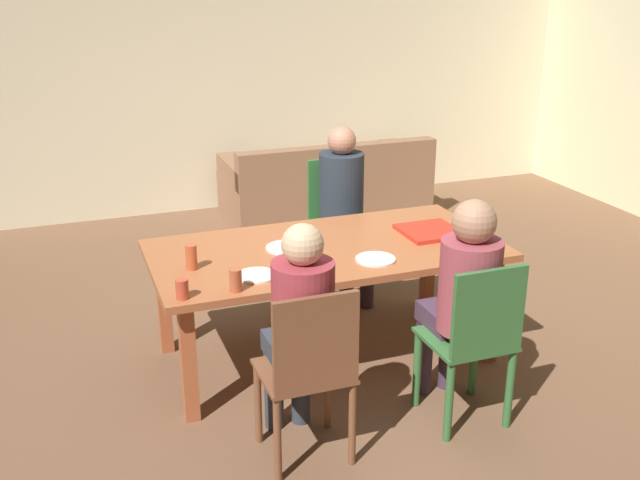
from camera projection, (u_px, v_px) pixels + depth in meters
name	position (u px, v px, depth m)	size (l,w,h in m)	color
ground_plane	(326.00, 355.00, 4.65)	(20.00, 20.00, 0.00)	brown
back_wall	(204.00, 74.00, 7.10)	(7.85, 0.12, 2.67)	beige
dining_table	(326.00, 259.00, 4.43)	(2.08, 1.04, 0.73)	#A65C35
chair_0	(474.00, 339.00, 3.78)	(0.42, 0.41, 0.93)	#346934
person_0	(463.00, 290.00, 3.82)	(0.32, 0.50, 1.23)	#442F42
chair_1	(310.00, 368.00, 3.46)	(0.43, 0.38, 0.94)	brown
person_1	(300.00, 321.00, 3.52)	(0.30, 0.47, 1.22)	#323742
chair_2	(336.00, 219.00, 5.46)	(0.40, 0.39, 0.99)	#2F6E33
person_2	(344.00, 200.00, 5.26)	(0.32, 0.52, 1.26)	#423046
pizza_box_0	(430.00, 231.00, 4.62)	(0.35, 0.35, 0.03)	red
plate_0	(376.00, 259.00, 4.20)	(0.23, 0.23, 0.01)	white
plate_1	(257.00, 275.00, 3.98)	(0.22, 0.22, 0.01)	white
plate_2	(286.00, 248.00, 4.37)	(0.24, 0.24, 0.01)	white
drinking_glass_0	(290.00, 249.00, 4.16)	(0.08, 0.08, 0.15)	#B24E33
drinking_glass_1	(236.00, 280.00, 3.78)	(0.07, 0.07, 0.12)	#B15334
drinking_glass_2	(182.00, 289.00, 3.70)	(0.07, 0.07, 0.10)	#BE472D
drinking_glass_3	(191.00, 257.00, 4.05)	(0.06, 0.06, 0.14)	#BE512C
couch	(326.00, 189.00, 7.12)	(1.91, 0.91, 0.79)	#8D6347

